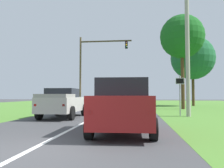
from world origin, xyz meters
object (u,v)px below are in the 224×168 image
pickup_truck_lead (63,102)px  extra_tree_1 (182,37)px  keep_moving_sign (180,90)px  red_suv_near (123,105)px  oak_tree_right (193,58)px  traffic_light (92,61)px  utility_pole_right (188,55)px

pickup_truck_lead → extra_tree_1: extra_tree_1 is taller
keep_moving_sign → extra_tree_1: extra_tree_1 is taller
red_suv_near → keep_moving_sign: size_ratio=1.64×
oak_tree_right → extra_tree_1: 7.84m
traffic_light → oak_tree_right: bearing=12.4°
red_suv_near → extra_tree_1: bearing=71.3°
traffic_light → extra_tree_1: extra_tree_1 is taller
pickup_truck_lead → utility_pole_right: bearing=11.7°
pickup_truck_lead → traffic_light: bearing=94.2°
keep_moving_sign → extra_tree_1: (1.69, 7.76, 5.72)m
traffic_light → pickup_truck_lead: bearing=-85.8°
utility_pole_right → oak_tree_right: bearing=75.6°
red_suv_near → traffic_light: bearing=104.8°
traffic_light → utility_pole_right: size_ratio=1.08×
keep_moving_sign → utility_pole_right: size_ratio=0.33×
traffic_light → utility_pole_right: traffic_light is taller
pickup_truck_lead → oak_tree_right: bearing=55.0°
traffic_light → keep_moving_sign: (8.68, -12.16, -3.98)m
utility_pole_right → keep_moving_sign: bearing=130.3°
red_suv_near → traffic_light: (-5.19, 19.66, 4.68)m
utility_pole_right → extra_tree_1: 9.01m
oak_tree_right → utility_pole_right: 16.21m
pickup_truck_lead → keep_moving_sign: bearing=16.0°
pickup_truck_lead → extra_tree_1: (9.31, 9.95, 6.50)m
red_suv_near → extra_tree_1: size_ratio=0.46×
red_suv_near → extra_tree_1: extra_tree_1 is taller
keep_moving_sign → traffic_light: bearing=125.5°
red_suv_near → traffic_light: 20.87m
keep_moving_sign → oak_tree_right: (4.42, 15.03, 4.64)m
keep_moving_sign → pickup_truck_lead: bearing=-164.0°
traffic_light → keep_moving_sign: size_ratio=3.24×
traffic_light → red_suv_near: bearing=-75.2°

